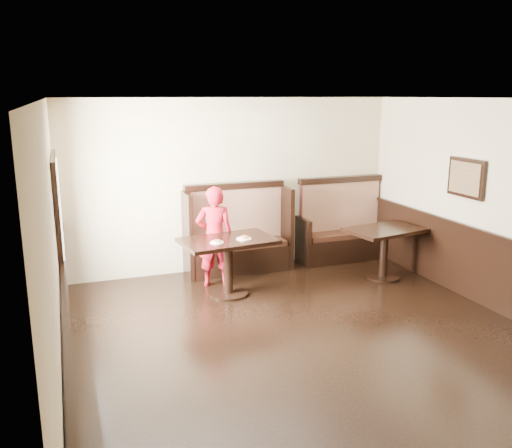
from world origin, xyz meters
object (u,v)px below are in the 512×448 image
table_neighbor (384,241)px  child (214,237)px  booth_neighbor (342,232)px  table_main (228,252)px  booth_main (237,239)px

table_neighbor → child: child is taller
booth_neighbor → table_main: bearing=-156.8°
table_neighbor → child: 2.67m
booth_neighbor → child: size_ratio=1.07×
booth_neighbor → table_neighbor: (0.10, -1.16, 0.12)m
booth_main → booth_neighbor: (1.95, -0.00, -0.05)m
booth_main → table_main: (-0.48, -1.04, 0.12)m
booth_main → table_main: bearing=-114.6°
table_main → child: 0.48m
table_neighbor → child: (-2.60, 0.58, 0.16)m
booth_neighbor → table_neighbor: bearing=-85.1°
booth_main → table_neighbor: bearing=-29.6°
booth_neighbor → table_main: booth_neighbor is taller
booth_main → child: 0.84m
table_main → child: size_ratio=0.91×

